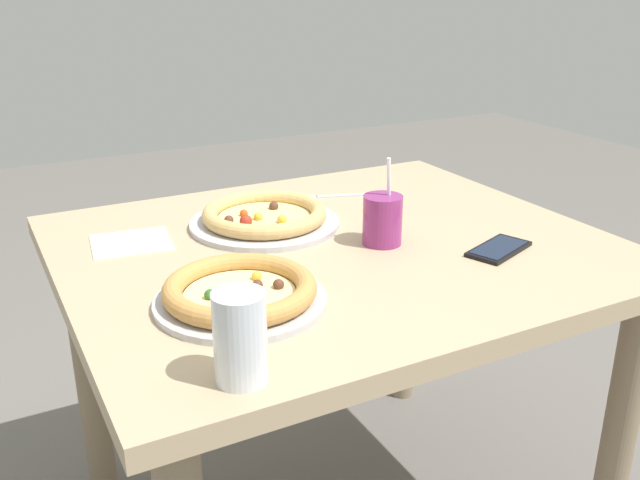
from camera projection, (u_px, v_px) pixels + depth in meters
dining_table at (335, 291)px, 1.51m from camera, size 1.11×0.96×0.75m
pizza_near at (240, 293)px, 1.19m from camera, size 0.30×0.30×0.05m
pizza_far at (264, 217)px, 1.55m from camera, size 0.33×0.33×0.05m
drink_cup_colored at (382, 220)px, 1.44m from camera, size 0.08×0.08×0.18m
water_cup_clear at (240, 336)px, 0.95m from camera, size 0.07×0.07×0.13m
paper_napkin at (131, 242)px, 1.46m from camera, size 0.18×0.16×0.00m
fork at (335, 196)px, 1.76m from camera, size 0.20×0.08×0.00m
cell_phone at (499, 249)px, 1.42m from camera, size 0.17×0.12×0.01m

